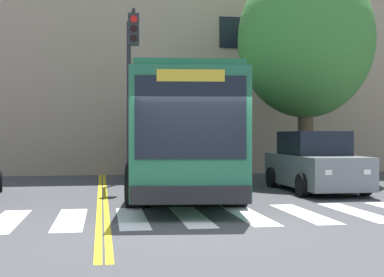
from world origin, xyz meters
TOP-DOWN VIEW (x-y plane):
  - ground_plane at (0.00, 0.00)m, footprint 120.00×120.00m
  - crosswalk at (0.69, 1.13)m, footprint 16.94×3.15m
  - lane_line_yellow_inner at (-1.87, 15.13)m, footprint 0.12×36.00m
  - lane_line_yellow_outer at (-1.71, 15.13)m, footprint 0.12×36.00m
  - city_bus at (0.64, 6.38)m, footprint 3.90×12.41m
  - car_grey_far_lane at (4.70, 5.61)m, footprint 2.13×4.62m
  - car_tan_behind_bus at (1.96, 15.43)m, footprint 2.59×4.73m
  - traffic_light_overhead at (-0.82, 8.67)m, footprint 0.34×3.32m
  - street_tree_curbside_large at (5.90, 9.36)m, footprint 7.39×7.37m
  - building_facade at (3.97, 16.88)m, footprint 34.75×7.05m

SIDE VIEW (x-z plane):
  - ground_plane at x=0.00m, z-range 0.00..0.00m
  - lane_line_yellow_inner at x=-1.87m, z-range 0.00..0.01m
  - lane_line_yellow_outer at x=-1.71m, z-range 0.00..0.01m
  - crosswalk at x=0.69m, z-range 0.00..0.01m
  - car_grey_far_lane at x=4.70m, z-range -0.08..1.77m
  - car_tan_behind_bus at x=1.96m, z-range -0.10..1.86m
  - city_bus at x=0.64m, z-range 0.13..3.42m
  - traffic_light_overhead at x=-0.82m, z-range 1.07..7.06m
  - street_tree_curbside_large at x=5.90m, z-range 1.18..9.54m
  - building_facade at x=3.97m, z-range 0.01..12.05m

